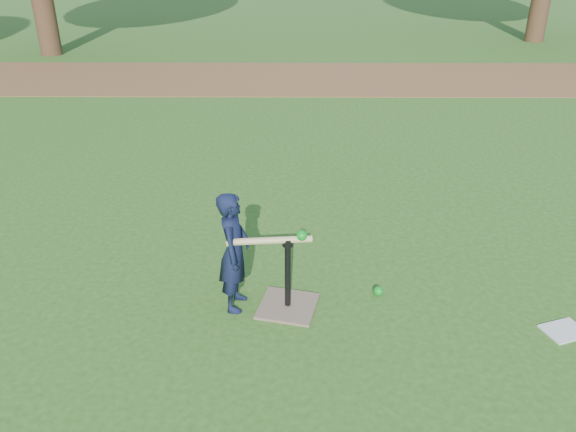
{
  "coord_description": "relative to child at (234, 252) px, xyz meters",
  "views": [
    {
      "loc": [
        -0.14,
        -3.97,
        2.61
      ],
      "look_at": [
        -0.17,
        -0.06,
        0.65
      ],
      "focal_mm": 35.0,
      "sensor_mm": 36.0,
      "label": 1
    }
  ],
  "objects": [
    {
      "name": "ground",
      "position": [
        0.57,
        0.33,
        -0.48
      ],
      "size": [
        80.0,
        80.0,
        0.0
      ],
      "primitive_type": "plane",
      "color": "#285116",
      "rests_on": "ground"
    },
    {
      "name": "dirt_strip",
      "position": [
        0.57,
        7.83,
        -0.48
      ],
      "size": [
        24.0,
        3.0,
        0.01
      ],
      "primitive_type": "cube",
      "color": "brown",
      "rests_on": "ground"
    },
    {
      "name": "child",
      "position": [
        0.0,
        0.0,
        0.0
      ],
      "size": [
        0.27,
        0.38,
        0.97
      ],
      "primitive_type": "imported",
      "rotation": [
        0.0,
        0.0,
        1.46
      ],
      "color": "black",
      "rests_on": "ground"
    },
    {
      "name": "wiffle_ball_ground",
      "position": [
        1.13,
        0.14,
        -0.44
      ],
      "size": [
        0.08,
        0.08,
        0.08
      ],
      "primitive_type": "sphere",
      "color": "#0C881D",
      "rests_on": "ground"
    },
    {
      "name": "clipboard",
      "position": [
        2.44,
        -0.32,
        -0.48
      ],
      "size": [
        0.36,
        0.32,
        0.01
      ],
      "primitive_type": "cube",
      "rotation": [
        0.0,
        0.0,
        0.33
      ],
      "color": "silver",
      "rests_on": "ground"
    },
    {
      "name": "batting_tee",
      "position": [
        0.4,
        -0.03,
        -0.37
      ],
      "size": [
        0.52,
        0.52,
        0.61
      ],
      "color": "#765F4B",
      "rests_on": "ground"
    },
    {
      "name": "swing_action",
      "position": [
        0.3,
        -0.06,
        0.14
      ],
      "size": [
        0.63,
        0.12,
        0.13
      ],
      "color": "tan",
      "rests_on": "ground"
    }
  ]
}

